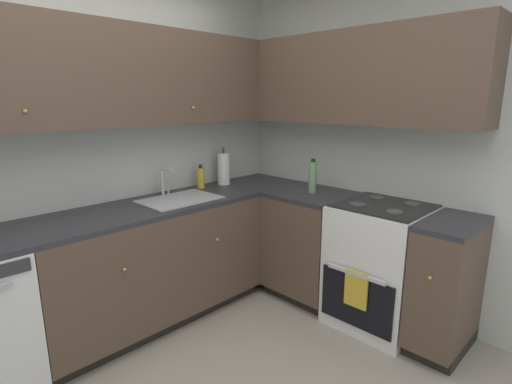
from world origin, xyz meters
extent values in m
cube|color=silver|center=(0.00, 1.48, 1.33)|extent=(3.81, 0.05, 2.67)
cube|color=silver|center=(1.88, 0.00, 1.33)|extent=(0.05, 3.02, 2.67)
cube|color=brown|center=(0.41, 1.16, 0.48)|extent=(1.69, 0.60, 0.78)
cube|color=black|center=(0.41, 1.19, 0.04)|extent=(1.69, 0.54, 0.09)
sphere|color=tan|center=(0.03, 0.85, 0.63)|extent=(0.02, 0.02, 0.02)
sphere|color=tan|center=(0.78, 0.85, 0.63)|extent=(0.02, 0.02, 0.02)
cube|color=#2D2D33|center=(0.40, 1.16, 0.89)|extent=(2.90, 0.60, 0.03)
cube|color=brown|center=(1.55, 0.55, 0.48)|extent=(0.60, 0.61, 0.78)
cube|color=black|center=(1.58, 0.55, 0.04)|extent=(0.54, 0.61, 0.09)
cube|color=brown|center=(1.55, -0.55, 0.48)|extent=(0.60, 0.31, 0.78)
cube|color=black|center=(1.58, -0.55, 0.04)|extent=(0.54, 0.31, 0.09)
sphere|color=tan|center=(1.24, -0.55, 0.63)|extent=(0.02, 0.02, 0.02)
cube|color=#2D2D33|center=(1.55, 0.55, 0.89)|extent=(0.60, 0.61, 0.03)
cube|color=#2D2D33|center=(1.55, -0.55, 0.89)|extent=(0.60, 0.31, 0.03)
cube|color=white|center=(1.57, -0.07, 0.45)|extent=(0.64, 0.62, 0.91)
cube|color=black|center=(1.25, -0.07, 0.29)|extent=(0.02, 0.55, 0.38)
cube|color=silver|center=(1.23, -0.07, 0.50)|extent=(0.02, 0.43, 0.02)
cube|color=black|center=(1.57, -0.07, 0.91)|extent=(0.59, 0.60, 0.01)
cube|color=white|center=(1.88, -0.07, 0.98)|extent=(0.03, 0.60, 0.15)
cylinder|color=#4C4C4C|center=(1.43, -0.21, 0.92)|extent=(0.11, 0.11, 0.01)
cylinder|color=#4C4C4C|center=(1.43, 0.06, 0.92)|extent=(0.11, 0.11, 0.01)
cylinder|color=#4C4C4C|center=(1.71, -0.21, 0.92)|extent=(0.11, 0.11, 0.01)
cylinder|color=#4C4C4C|center=(1.71, 0.06, 0.92)|extent=(0.11, 0.11, 0.01)
cube|color=gold|center=(1.22, -0.08, 0.39)|extent=(0.02, 0.17, 0.26)
cube|color=brown|center=(0.24, 1.30, 1.80)|extent=(2.58, 0.32, 0.67)
sphere|color=tan|center=(-0.32, 1.13, 1.59)|extent=(0.02, 0.02, 0.02)
sphere|color=tan|center=(0.81, 1.13, 1.59)|extent=(0.02, 0.02, 0.02)
cube|color=brown|center=(1.69, 0.40, 1.80)|extent=(0.32, 2.11, 0.67)
cube|color=#B7B7BC|center=(0.66, 1.13, 0.91)|extent=(0.57, 0.40, 0.01)
cube|color=gray|center=(0.66, 1.13, 0.86)|extent=(0.53, 0.36, 0.09)
cube|color=#99999E|center=(0.66, 1.13, 0.88)|extent=(0.02, 0.35, 0.06)
cylinder|color=silver|center=(0.66, 1.36, 1.02)|extent=(0.02, 0.02, 0.22)
cylinder|color=silver|center=(0.66, 1.28, 1.12)|extent=(0.02, 0.15, 0.02)
cylinder|color=silver|center=(0.71, 1.36, 0.94)|extent=(0.02, 0.02, 0.06)
cylinder|color=gold|center=(1.02, 1.34, 0.99)|extent=(0.07, 0.07, 0.17)
cylinder|color=#262626|center=(1.02, 1.34, 1.10)|extent=(0.03, 0.03, 0.03)
cylinder|color=white|center=(1.26, 1.32, 1.05)|extent=(0.11, 0.11, 0.28)
cylinder|color=#3F3F3F|center=(1.26, 1.32, 1.07)|extent=(0.02, 0.02, 0.34)
cylinder|color=#729E66|center=(1.55, 0.55, 1.03)|extent=(0.06, 0.06, 0.25)
cylinder|color=black|center=(1.55, 0.55, 1.17)|extent=(0.04, 0.04, 0.02)
camera|label=1|loc=(-1.00, -1.31, 1.66)|focal=27.58mm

